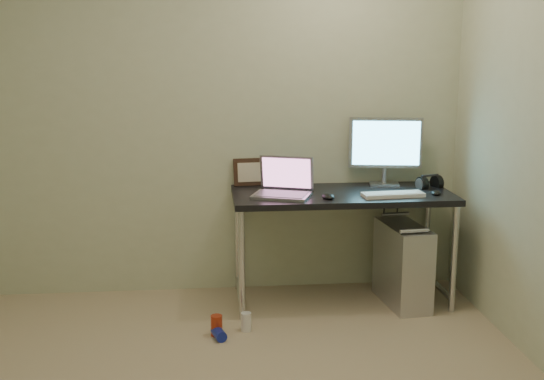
% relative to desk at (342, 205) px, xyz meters
% --- Properties ---
extents(wall_back, '(3.50, 0.02, 2.50)m').
position_rel_desk_xyz_m(wall_back, '(-0.88, 0.32, 0.59)').
color(wall_back, beige).
rests_on(wall_back, ground).
extents(desk, '(1.44, 0.63, 0.75)m').
position_rel_desk_xyz_m(desk, '(0.00, 0.00, 0.00)').
color(desk, black).
rests_on(desk, ground).
extents(tower_computer, '(0.29, 0.54, 0.58)m').
position_rel_desk_xyz_m(tower_computer, '(0.40, -0.10, -0.39)').
color(tower_computer, '#BABABE').
rests_on(tower_computer, ground).
extents(cable_a, '(0.01, 0.16, 0.69)m').
position_rel_desk_xyz_m(cable_a, '(0.35, 0.27, -0.26)').
color(cable_a, black).
rests_on(cable_a, ground).
extents(cable_b, '(0.02, 0.11, 0.71)m').
position_rel_desk_xyz_m(cable_b, '(0.44, 0.25, -0.28)').
color(cable_b, black).
rests_on(cable_b, ground).
extents(can_red, '(0.09, 0.09, 0.13)m').
position_rel_desk_xyz_m(can_red, '(-0.85, -0.51, -0.60)').
color(can_red, '#AA2E15').
rests_on(can_red, ground).
extents(can_white, '(0.08, 0.08, 0.12)m').
position_rel_desk_xyz_m(can_white, '(-0.67, -0.46, -0.61)').
color(can_white, white).
rests_on(can_white, ground).
extents(can_blue, '(0.10, 0.13, 0.07)m').
position_rel_desk_xyz_m(can_blue, '(-0.84, -0.56, -0.63)').
color(can_blue, '#1725A0').
rests_on(can_blue, ground).
extents(laptop, '(0.43, 0.40, 0.25)m').
position_rel_desk_xyz_m(laptop, '(-0.40, -0.05, 0.14)').
color(laptop, '#AAA9B0').
rests_on(laptop, desk).
extents(monitor, '(0.50, 0.18, 0.47)m').
position_rel_desk_xyz_m(monitor, '(0.34, 0.21, 0.36)').
color(monitor, '#AAA9B0').
rests_on(monitor, desk).
extents(keyboard, '(0.41, 0.16, 0.02)m').
position_rel_desk_xyz_m(keyboard, '(0.30, -0.15, 0.10)').
color(keyboard, white).
rests_on(keyboard, desk).
extents(mouse_right, '(0.09, 0.12, 0.03)m').
position_rel_desk_xyz_m(mouse_right, '(0.59, -0.12, 0.10)').
color(mouse_right, black).
rests_on(mouse_right, desk).
extents(mouse_left, '(0.09, 0.13, 0.04)m').
position_rel_desk_xyz_m(mouse_left, '(-0.13, -0.17, 0.11)').
color(mouse_left, black).
rests_on(mouse_left, desk).
extents(headphones, '(0.20, 0.11, 0.11)m').
position_rel_desk_xyz_m(headphones, '(0.62, 0.09, 0.12)').
color(headphones, black).
rests_on(headphones, desk).
extents(picture_frame, '(0.24, 0.09, 0.19)m').
position_rel_desk_xyz_m(picture_frame, '(-0.59, 0.29, 0.18)').
color(picture_frame, black).
rests_on(picture_frame, desk).
extents(webcam, '(0.04, 0.04, 0.12)m').
position_rel_desk_xyz_m(webcam, '(-0.40, 0.24, 0.18)').
color(webcam, silver).
rests_on(webcam, desk).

